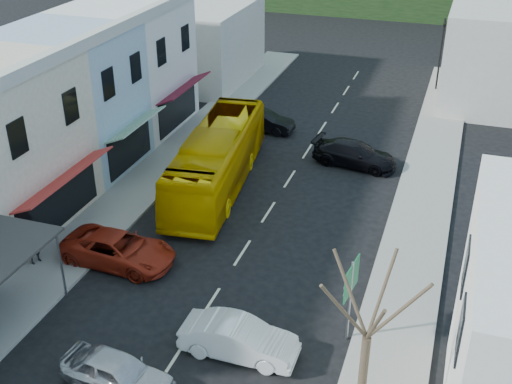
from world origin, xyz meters
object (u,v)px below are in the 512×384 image
(car_red, at_px, (119,250))
(street_tree, at_px, (367,338))
(car_white, at_px, (239,339))
(direction_sign, at_px, (350,302))
(traffic_signal, at_px, (440,55))
(car_silver, at_px, (117,373))
(pedestrian_left, at_px, (34,246))
(bus, at_px, (217,161))

(car_red, xyz_separation_m, street_tree, (12.00, -5.90, 3.09))
(car_red, height_order, street_tree, street_tree)
(car_white, relative_size, direction_sign, 1.24)
(car_white, distance_m, car_red, 8.16)
(street_tree, relative_size, traffic_signal, 1.35)
(car_silver, xyz_separation_m, pedestrian_left, (-7.27, 5.49, 0.30))
(car_silver, distance_m, car_white, 4.49)
(bus, height_order, car_red, bus)
(car_silver, xyz_separation_m, street_tree, (8.21, 0.92, 3.09))
(street_tree, xyz_separation_m, traffic_signal, (-0.40, 34.63, -0.99))
(pedestrian_left, bearing_deg, traffic_signal, -8.76)
(bus, bearing_deg, car_red, -106.78)
(bus, relative_size, car_silver, 2.64)
(bus, bearing_deg, car_white, -71.94)
(bus, distance_m, direction_sign, 13.81)
(car_red, bearing_deg, pedestrian_left, 113.30)
(bus, distance_m, car_silver, 15.42)
(traffic_signal, bearing_deg, car_red, 51.12)
(car_red, bearing_deg, bus, -7.45)
(car_silver, bearing_deg, street_tree, -77.24)
(bus, xyz_separation_m, direction_sign, (9.34, -10.18, 0.22))
(car_white, bearing_deg, street_tree, -113.14)
(car_silver, height_order, car_red, same)
(car_red, bearing_deg, street_tree, -113.75)
(bus, relative_size, direction_sign, 3.27)
(car_red, distance_m, pedestrian_left, 3.74)
(car_white, relative_size, pedestrian_left, 2.59)
(bus, height_order, direction_sign, direction_sign)
(bus, xyz_separation_m, traffic_signal, (10.14, 20.33, 1.24))
(direction_sign, bearing_deg, traffic_signal, 95.73)
(bus, distance_m, car_white, 13.57)
(street_tree, bearing_deg, car_white, 157.26)
(car_white, bearing_deg, traffic_signal, -8.12)
(car_white, distance_m, street_tree, 6.07)
(traffic_signal, bearing_deg, direction_sign, 71.60)
(bus, xyz_separation_m, pedestrian_left, (-4.95, -9.73, -0.55))
(car_white, height_order, direction_sign, direction_sign)
(direction_sign, bearing_deg, pedestrian_left, -174.57)
(car_silver, bearing_deg, car_white, -42.69)
(direction_sign, distance_m, street_tree, 4.74)
(street_tree, bearing_deg, bus, 126.38)
(direction_sign, distance_m, traffic_signal, 30.54)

